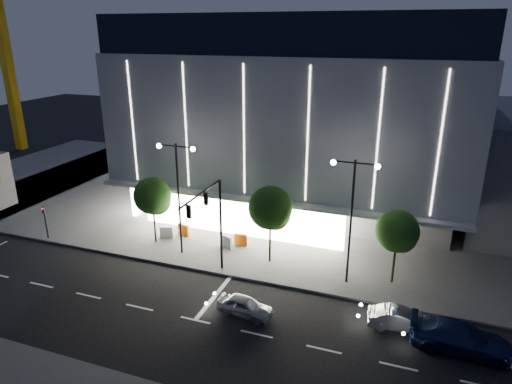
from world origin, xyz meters
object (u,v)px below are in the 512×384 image
object	(u,v)px
car_second	(400,319)
barrier_c	(241,240)
tree_mid	(271,210)
car_third	(461,338)
barrier_d	(227,242)
street_lamp_east	(352,204)
tower_crane	(2,0)
tree_right	(397,233)
ped_signal_far	(45,219)
barrier_b	(166,232)
traffic_mast	(211,214)
street_lamp_west	(178,183)
barrier_a	(184,230)
car_lead	(245,306)
tree_left	(153,198)

from	to	relation	value
car_second	barrier_c	xyz separation A→B (m)	(-12.92, 6.76, 0.02)
tree_mid	car_third	world-z (taller)	tree_mid
car_third	barrier_d	bearing A→B (deg)	69.31
street_lamp_east	tower_crane	distance (m)	57.35
tree_right	barrier_c	bearing A→B (deg)	171.90
ped_signal_far	barrier_b	distance (m)	10.15
ped_signal_far	car_second	distance (m)	28.98
ped_signal_far	barrier_b	size ratio (longest dim) A/B	2.73
traffic_mast	street_lamp_west	world-z (taller)	street_lamp_west
barrier_d	barrier_a	bearing A→B (deg)	-167.68
traffic_mast	barrier_c	xyz separation A→B (m)	(-0.08, 5.40, -4.38)
car_lead	street_lamp_east	bearing A→B (deg)	-36.12
tower_crane	barrier_b	world-z (taller)	tower_crane
tower_crane	tree_left	distance (m)	43.96
car_second	traffic_mast	bearing A→B (deg)	76.11
barrier_b	barrier_c	bearing A→B (deg)	-14.91
barrier_b	car_lead	bearing A→B (deg)	-59.33
street_lamp_east	car_third	world-z (taller)	street_lamp_east
car_second	barrier_a	world-z (taller)	car_second
tree_left	car_third	bearing A→B (deg)	-14.52
tree_right	barrier_c	size ratio (longest dim) A/B	5.01
tree_right	barrier_d	world-z (taller)	tree_right
tree_left	car_lead	world-z (taller)	tree_left
ped_signal_far	tree_left	size ratio (longest dim) A/B	0.52
barrier_b	ped_signal_far	bearing A→B (deg)	178.74
street_lamp_west	tree_right	xyz separation A→B (m)	(16.03, 1.02, -2.07)
traffic_mast	barrier_d	distance (m)	6.51
barrier_c	car_lead	bearing A→B (deg)	-73.18
tree_right	car_lead	size ratio (longest dim) A/B	1.53
street_lamp_east	barrier_b	world-z (taller)	street_lamp_east
tree_mid	tree_right	xyz separation A→B (m)	(9.00, -0.00, -0.45)
street_lamp_east	barrier_c	world-z (taller)	street_lamp_east
tree_left	car_second	xyz separation A→B (m)	(19.81, -5.04, -3.41)
car_third	barrier_c	bearing A→B (deg)	66.11
traffic_mast	street_lamp_west	xyz separation A→B (m)	(-4.00, 2.66, 0.93)
street_lamp_east	barrier_d	bearing A→B (deg)	168.45
barrier_a	car_lead	bearing A→B (deg)	-32.27
car_second	car_third	size ratio (longest dim) A/B	0.70
car_lead	barrier_d	distance (m)	9.24
tree_left	car_lead	bearing A→B (deg)	-33.16
barrier_b	car_second	bearing A→B (deg)	-38.75
barrier_d	car_third	bearing A→B (deg)	0.91
street_lamp_east	barrier_b	xyz separation A→B (m)	(-15.55, 1.99, -5.31)
ped_signal_far	barrier_d	world-z (taller)	ped_signal_far
street_lamp_east	car_lead	xyz separation A→B (m)	(-5.35, -5.92, -5.34)
tower_crane	tree_right	world-z (taller)	tower_crane
tree_right	tree_mid	bearing A→B (deg)	180.00
traffic_mast	street_lamp_east	bearing A→B (deg)	16.48
barrier_d	traffic_mast	bearing A→B (deg)	-54.65
street_lamp_east	barrier_c	distance (m)	10.87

